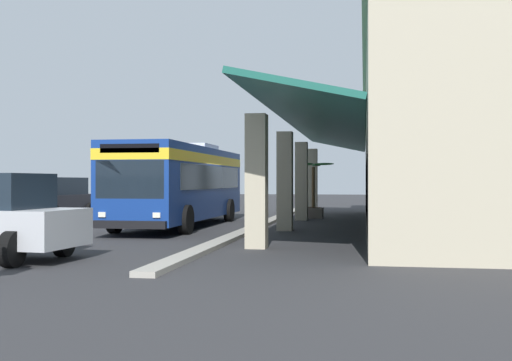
{
  "coord_description": "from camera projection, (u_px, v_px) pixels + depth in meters",
  "views": [
    {
      "loc": [
        23.98,
        6.66,
        1.79
      ],
      "look_at": [
        2.01,
        2.8,
        1.82
      ],
      "focal_mm": 43.31,
      "sensor_mm": 36.0,
      "label": 1
    }
  ],
  "objects": [
    {
      "name": "ground",
      "position": [
        400.0,
        228.0,
        23.38
      ],
      "size": [
        120.0,
        120.0,
        0.0
      ],
      "primitive_type": "plane",
      "color": "#2D2D30"
    },
    {
      "name": "potted_palm",
      "position": [
        314.0,
        206.0,
        29.95
      ],
      "size": [
        1.76,
        1.78,
        2.72
      ],
      "color": "gray",
      "rests_on": "ground"
    },
    {
      "name": "transit_bus",
      "position": [
        182.0,
        180.0,
        24.62
      ],
      "size": [
        11.21,
        2.85,
        3.34
      ],
      "color": "navy",
      "rests_on": "ground"
    },
    {
      "name": "parked_suv_charcoal",
      "position": [
        54.0,
        198.0,
        28.61
      ],
      "size": [
        4.88,
        2.36,
        1.97
      ],
      "color": "#232328",
      "rests_on": "ground"
    },
    {
      "name": "curb_strip",
      "position": [
        265.0,
        223.0,
        25.57
      ],
      "size": [
        28.77,
        0.5,
        0.12
      ],
      "primitive_type": "cube",
      "color": "#9E998E",
      "rests_on": "ground"
    },
    {
      "name": "plaza_building",
      "position": [
        510.0,
        136.0,
        23.91
      ],
      "size": [
        24.28,
        14.49,
        7.13
      ],
      "color": "#B2A88E",
      "rests_on": "ground"
    }
  ]
}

